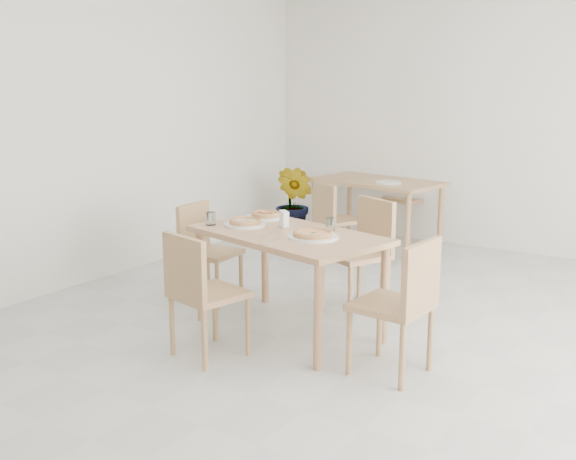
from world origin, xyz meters
The scene contains 21 objects.
main_table centered at (-0.76, 0.12, 0.66)m, with size 1.55×1.11×0.75m.
chair_south centered at (-0.97, -0.62, 0.49)m, with size 0.51×0.51×0.85m.
chair_north centered at (-0.54, 0.91, 0.52)m, with size 0.59×0.59×0.89m.
chair_west centered at (-1.76, 0.37, 0.47)m, with size 0.43×0.43×0.82m.
chair_east centered at (0.26, -0.14, 0.51)m, with size 0.47×0.47×0.88m.
plate_margherita centered at (-0.51, 0.06, 0.76)m, with size 0.35×0.35×0.02m, color white.
plate_mushroom centered at (-1.15, 0.14, 0.76)m, with size 0.32×0.32×0.02m, color white.
plate_pepperoni centered at (-1.19, 0.46, 0.76)m, with size 0.31×0.31×0.02m, color white.
pizza_margherita centered at (-0.51, 0.06, 0.78)m, with size 0.31×0.31×0.03m.
pizza_mushroom centered at (-1.15, 0.14, 0.78)m, with size 0.26×0.26×0.03m.
pizza_pepperoni centered at (-1.19, 0.46, 0.78)m, with size 0.30×0.30×0.03m.
tumbler_a centered at (-0.53, 0.34, 0.80)m, with size 0.07×0.07×0.09m, color white.
tumbler_b centered at (-1.38, 0.02, 0.80)m, with size 0.07×0.07×0.10m, color white.
napkin_holder centered at (-0.86, 0.23, 0.81)m, with size 0.12×0.12×0.13m.
fork_a centered at (-0.84, -0.06, 0.75)m, with size 0.01×0.16×0.01m, color silver.
fork_b centered at (-0.69, -0.20, 0.75)m, with size 0.02×0.19×0.01m, color silver.
second_table centered at (-1.39, 2.90, 0.66)m, with size 1.50×1.01×0.75m.
chair_back_s centered at (-1.52, 2.13, 0.46)m, with size 0.53×0.53×0.80m.
chair_back_n centered at (-1.26, 3.64, 0.52)m, with size 0.56×0.56×0.90m.
plate_empty centered at (-1.20, 2.76, 0.76)m, with size 0.29×0.29×0.02m, color white.
potted_plant centered at (-2.31, 2.63, 0.44)m, with size 0.48×0.39×0.88m, color #216C20.
Camera 1 is at (1.82, -3.83, 1.80)m, focal length 42.00 mm.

